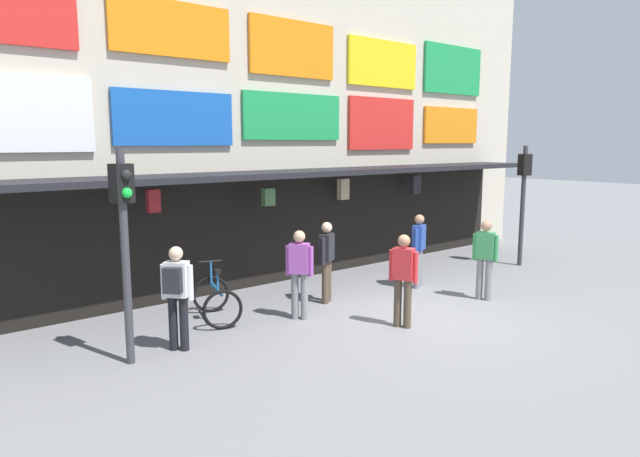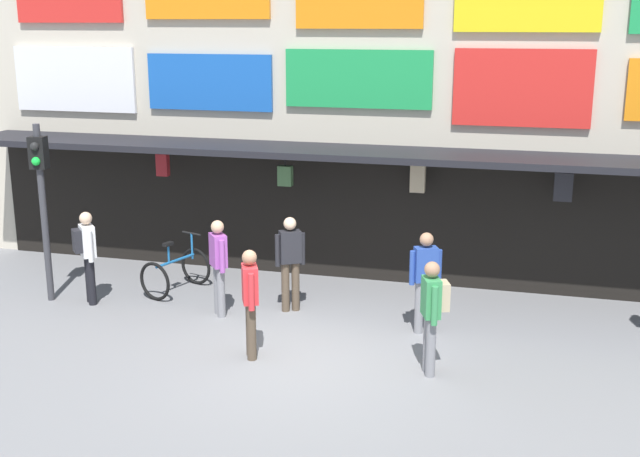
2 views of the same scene
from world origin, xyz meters
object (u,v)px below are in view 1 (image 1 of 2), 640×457
bicycle_parked (216,300)px  pedestrian_in_white (403,275)px  pedestrian_in_green (485,254)px  traffic_light_far (523,186)px  pedestrian_in_purple (419,247)px  traffic_light_near (124,222)px  pedestrian_in_black (299,270)px  pedestrian_in_yellow (327,257)px  pedestrian_in_red (177,290)px

bicycle_parked → pedestrian_in_white: size_ratio=0.79×
pedestrian_in_green → pedestrian_in_white: 2.68m
traffic_light_far → pedestrian_in_purple: (-3.94, 0.19, -1.19)m
traffic_light_near → pedestrian_in_black: traffic_light_near is taller
pedestrian_in_green → traffic_light_near: bearing=169.3°
pedestrian_in_green → pedestrian_in_purple: size_ratio=1.00×
pedestrian_in_black → pedestrian_in_white: same height
pedestrian_in_green → pedestrian_in_yellow: same height
pedestrian_in_yellow → pedestrian_in_purple: bearing=-9.7°
traffic_light_near → traffic_light_far: (10.69, 0.02, 0.00)m
pedestrian_in_green → pedestrian_in_white: bearing=-177.3°
traffic_light_near → traffic_light_far: size_ratio=1.00×
traffic_light_near → pedestrian_in_purple: bearing=1.7°
traffic_light_near → bicycle_parked: size_ratio=2.41×
pedestrian_in_purple → traffic_light_far: bearing=-2.7°
pedestrian_in_black → pedestrian_in_yellow: bearing=25.4°
bicycle_parked → pedestrian_in_purple: (4.74, -0.80, 0.55)m
traffic_light_far → pedestrian_in_red: traffic_light_far is taller
traffic_light_far → bicycle_parked: traffic_light_far is taller
pedestrian_in_black → pedestrian_in_red: 2.47m
traffic_light_far → pedestrian_in_purple: 4.12m
traffic_light_near → pedestrian_in_red: traffic_light_near is taller
bicycle_parked → pedestrian_in_yellow: 2.45m
traffic_light_near → pedestrian_in_yellow: size_ratio=1.90×
pedestrian_in_purple → pedestrian_in_yellow: same height
pedestrian_in_black → pedestrian_in_purple: 3.50m
traffic_light_near → pedestrian_in_red: (0.78, 0.03, -1.16)m
bicycle_parked → pedestrian_in_red: pedestrian_in_red is taller
pedestrian_in_purple → pedestrian_in_black: bearing=-178.0°
traffic_light_far → bicycle_parked: 8.90m
pedestrian_in_purple → traffic_light_near: bearing=-178.3°
traffic_light_far → bicycle_parked: size_ratio=2.41×
pedestrian_in_black → pedestrian_in_green: bearing=-20.4°
bicycle_parked → pedestrian_in_red: bearing=-141.6°
pedestrian_in_red → pedestrian_in_purple: bearing=1.7°
pedestrian_in_yellow → pedestrian_in_white: bearing=-89.4°
pedestrian_in_green → pedestrian_in_red: size_ratio=1.00×
pedestrian_in_green → pedestrian_in_yellow: bearing=144.2°
traffic_light_near → pedestrian_in_red: bearing=2.2°
traffic_light_far → bicycle_parked: (-8.68, 0.99, -1.75)m
traffic_light_near → pedestrian_in_white: size_ratio=1.90×
traffic_light_far → pedestrian_in_purple: size_ratio=1.90×
traffic_light_near → traffic_light_far: 10.69m
traffic_light_far → pedestrian_in_black: 7.53m
bicycle_parked → pedestrian_in_black: size_ratio=0.79×
pedestrian_in_black → pedestrian_in_purple: same height
pedestrian_in_red → pedestrian_in_purple: (5.97, 0.18, -0.04)m
bicycle_parked → pedestrian_in_yellow: bearing=-9.4°
pedestrian_in_red → pedestrian_in_purple: 5.97m
bicycle_parked → traffic_light_far: bearing=-6.5°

